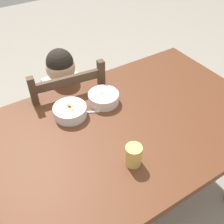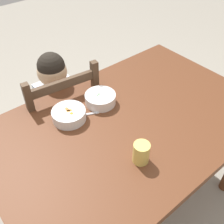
# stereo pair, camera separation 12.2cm
# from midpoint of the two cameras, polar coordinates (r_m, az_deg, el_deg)

# --- Properties ---
(ground_plane) EXTENTS (8.00, 8.00, 0.00)m
(ground_plane) POSITION_cam_midpoint_polar(r_m,az_deg,el_deg) (1.93, 4.58, -18.66)
(ground_plane) COLOR gray
(dining_table) EXTENTS (1.38, 0.89, 0.76)m
(dining_table) POSITION_cam_midpoint_polar(r_m,az_deg,el_deg) (1.39, 6.03, -5.29)
(dining_table) COLOR #5B301B
(dining_table) RESTS_ON ground
(dining_chair) EXTENTS (0.47, 0.47, 0.92)m
(dining_chair) POSITION_cam_midpoint_polar(r_m,az_deg,el_deg) (1.79, -7.39, -1.62)
(dining_chair) COLOR #4A3524
(dining_chair) RESTS_ON ground
(child_figure) EXTENTS (0.32, 0.31, 0.95)m
(child_figure) POSITION_cam_midpoint_polar(r_m,az_deg,el_deg) (1.67, -7.63, 2.82)
(child_figure) COLOR silver
(child_figure) RESTS_ON ground
(bowl_of_peas) EXTENTS (0.16, 0.16, 0.06)m
(bowl_of_peas) POSITION_cam_midpoint_polar(r_m,az_deg,el_deg) (1.40, 0.66, 2.98)
(bowl_of_peas) COLOR white
(bowl_of_peas) RESTS_ON dining_table
(bowl_of_carrots) EXTENTS (0.17, 0.17, 0.06)m
(bowl_of_carrots) POSITION_cam_midpoint_polar(r_m,az_deg,el_deg) (1.33, -6.40, 0.12)
(bowl_of_carrots) COLOR white
(bowl_of_carrots) RESTS_ON dining_table
(spoon) EXTENTS (0.13, 0.08, 0.01)m
(spoon) POSITION_cam_midpoint_polar(r_m,az_deg,el_deg) (1.36, -4.01, -0.20)
(spoon) COLOR silver
(spoon) RESTS_ON dining_table
(drinking_cup) EXTENTS (0.07, 0.07, 0.10)m
(drinking_cup) POSITION_cam_midpoint_polar(r_m,az_deg,el_deg) (1.12, 7.75, -9.32)
(drinking_cup) COLOR #DFC55D
(drinking_cup) RESTS_ON dining_table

